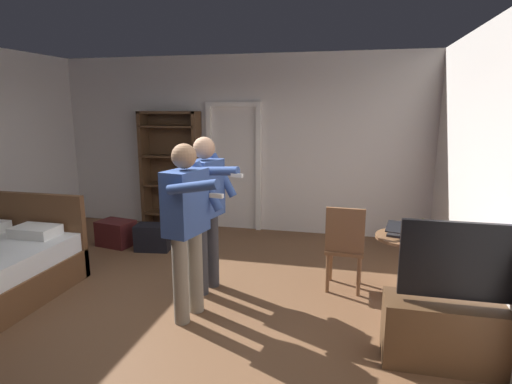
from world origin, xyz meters
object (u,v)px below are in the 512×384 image
Objects in this scene: laptop at (403,232)px; person_blue_shirt at (187,219)px; side_table at (405,256)px; suitcase_small at (153,237)px; bottle_on_table at (422,231)px; suitcase_dark at (116,233)px; tv_flatscreen at (464,327)px; wooden_chair at (345,245)px; person_striped_shirt at (206,204)px; bookshelf at (172,166)px.

person_blue_shirt is (-2.07, -0.89, 0.26)m from laptop.
laptop is 0.23× the size of person_blue_shirt.
suitcase_small is at bearing 166.85° from side_table.
suitcase_dark is at bearing 167.43° from bottle_on_table.
person_blue_shirt reaches higher than tv_flatscreen.
side_table is at bearing 105.32° from tv_flatscreen.
tv_flatscreen reaches higher than side_table.
wooden_chair is 2.01× the size of suitcase_small.
person_striped_shirt reaches higher than suitcase_dark.
person_striped_shirt is (-2.28, -0.22, 0.22)m from bottle_on_table.
laptop is 1.76× the size of bottle_on_table.
laptop reaches higher than suitcase_dark.
suitcase_dark is at bearing 148.40° from person_striped_shirt.
bottle_on_table is at bearing -21.52° from suitcase_small.
suitcase_small is at bearing 138.42° from person_striped_shirt.
laptop is 3.48m from suitcase_small.
bookshelf is at bearing 151.09° from side_table.
person_striped_shirt is 2.35m from suitcase_dark.
suitcase_small is (0.64, -0.06, 0.00)m from suitcase_dark.
person_striped_shirt is (-0.03, 0.63, 0.00)m from person_blue_shirt.
wooden_chair reaches higher than bottle_on_table.
person_blue_shirt is at bearing -156.74° from laptop.
bookshelf is at bearing 116.79° from person_blue_shirt.
tv_flatscreen is at bearing -74.68° from side_table.
tv_flatscreen is 2.52× the size of suitcase_small.
suitcase_dark is at bearing 154.82° from tv_flatscreen.
person_blue_shirt reaches higher than side_table.
wooden_chair is (-0.60, 0.07, -0.21)m from laptop.
suitcase_small is (-2.74, 0.76, -0.35)m from wooden_chair.
laptop is 0.77× the size of suitcase_dark.
suitcase_small is (-3.51, 0.87, -0.61)m from bottle_on_table.
wooden_chair reaches higher than laptop.
bookshelf is 3.88× the size of suitcase_dark.
bottle_on_table reaches higher than side_table.
bottle_on_table is 0.13× the size of person_blue_shirt.
person_striped_shirt is (-2.10, -0.26, 0.26)m from laptop.
suitcase_small is (-3.33, 0.83, -0.56)m from laptop.
bottle_on_table is 0.44× the size of suitcase_dark.
wooden_chair is 3.49m from suitcase_dark.
suitcase_small is (-1.26, 1.72, -0.82)m from person_blue_shirt.
person_blue_shirt is (-1.47, -0.96, 0.47)m from wooden_chair.
bookshelf is 1.49m from suitcase_small.
bottle_on_table is 0.23× the size of wooden_chair.
bottle_on_table is 4.30m from suitcase_dark.
side_table is 0.64m from wooden_chair.
person_blue_shirt is 2.29m from suitcase_small.
side_table reaches higher than suitcase_dark.
person_striped_shirt reaches higher than laptop.
suitcase_dark is (-4.01, 0.85, -0.28)m from side_table.
bookshelf reaches higher than person_blue_shirt.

